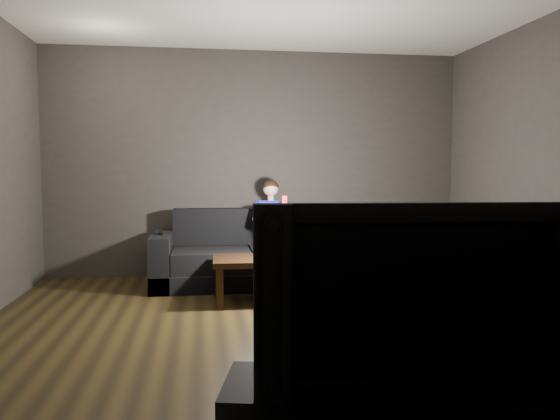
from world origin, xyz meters
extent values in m
plane|color=black|center=(0.00, 0.00, 0.00)|extent=(5.00, 5.00, 0.00)
cube|color=#342F2E|center=(0.00, 2.50, 1.35)|extent=(5.00, 0.04, 2.70)
cube|color=#342F2E|center=(0.00, -2.50, 1.35)|extent=(5.00, 0.04, 2.70)
cube|color=black|center=(-0.14, 1.85, 0.09)|extent=(2.13, 0.92, 0.18)
cube|color=black|center=(-0.57, 1.76, 0.30)|extent=(0.83, 0.65, 0.22)
cube|color=black|center=(0.28, 1.76, 0.30)|extent=(0.83, 0.65, 0.22)
cube|color=black|center=(-0.14, 2.21, 0.62)|extent=(1.71, 0.21, 0.42)
cube|color=black|center=(-1.10, 1.85, 0.29)|extent=(0.21, 0.92, 0.58)
cube|color=black|center=(0.82, 1.85, 0.29)|extent=(0.21, 0.92, 0.58)
cube|color=black|center=(0.10, 1.74, 0.47)|extent=(0.29, 0.36, 0.13)
cube|color=#182197|center=(0.10, 1.93, 0.73)|extent=(0.29, 0.20, 0.40)
cube|color=yellow|center=(0.10, 1.84, 0.79)|extent=(0.09, 0.09, 0.10)
cube|color=#AB2010|center=(0.10, 1.84, 0.79)|extent=(0.06, 0.06, 0.06)
cylinder|color=#D6988A|center=(0.10, 1.93, 0.95)|extent=(0.07, 0.07, 0.06)
sphere|color=#D6988A|center=(0.10, 1.93, 1.06)|extent=(0.17, 0.17, 0.17)
ellipsoid|color=black|center=(0.10, 1.94, 1.08)|extent=(0.18, 0.18, 0.15)
cylinder|color=#182197|center=(-0.08, 1.86, 0.80)|extent=(0.08, 0.22, 0.18)
cylinder|color=#182197|center=(0.27, 1.86, 0.80)|extent=(0.08, 0.22, 0.18)
cylinder|color=#D6988A|center=(-0.03, 1.71, 0.76)|extent=(0.13, 0.23, 0.10)
cylinder|color=#D6988A|center=(0.23, 1.71, 0.76)|extent=(0.13, 0.23, 0.10)
sphere|color=#D6988A|center=(0.03, 1.62, 0.75)|extent=(0.08, 0.08, 0.08)
sphere|color=#D6988A|center=(0.18, 1.62, 0.75)|extent=(0.08, 0.08, 0.08)
cylinder|color=#D6988A|center=(0.02, 1.55, 0.26)|extent=(0.09, 0.09, 0.32)
cylinder|color=#D6988A|center=(0.17, 1.55, 0.26)|extent=(0.09, 0.09, 0.32)
cube|color=red|center=(0.18, 1.42, 0.90)|extent=(0.07, 0.09, 0.21)
cube|color=maroon|center=(0.18, 1.39, 0.96)|extent=(0.03, 0.02, 0.03)
cylinder|color=white|center=(0.18, 1.39, 0.89)|extent=(0.02, 0.01, 0.02)
ellipsoid|color=white|center=(0.03, 1.42, 0.85)|extent=(0.06, 0.09, 0.15)
cylinder|color=black|center=(0.03, 1.39, 0.91)|extent=(0.03, 0.01, 0.03)
cube|color=black|center=(-1.10, 1.80, 0.60)|extent=(0.05, 0.16, 0.03)
cube|color=black|center=(-1.10, 1.85, 0.61)|extent=(0.02, 0.02, 0.00)
cube|color=black|center=(0.03, 1.05, 0.40)|extent=(1.20, 0.63, 0.05)
cube|color=black|center=(-0.51, 0.81, 0.19)|extent=(0.06, 0.06, 0.38)
cube|color=black|center=(0.57, 0.81, 0.19)|extent=(0.06, 0.06, 0.38)
cube|color=black|center=(-0.51, 1.29, 0.19)|extent=(0.06, 0.06, 0.38)
cube|color=black|center=(0.57, 1.29, 0.19)|extent=(0.06, 0.06, 0.38)
imported|color=black|center=(0.10, -2.27, 0.84)|extent=(1.18, 0.24, 0.68)
cube|color=white|center=(0.65, -2.27, 0.62)|extent=(0.08, 0.18, 0.23)
camera|label=1|loc=(-0.66, -4.12, 1.29)|focal=35.00mm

